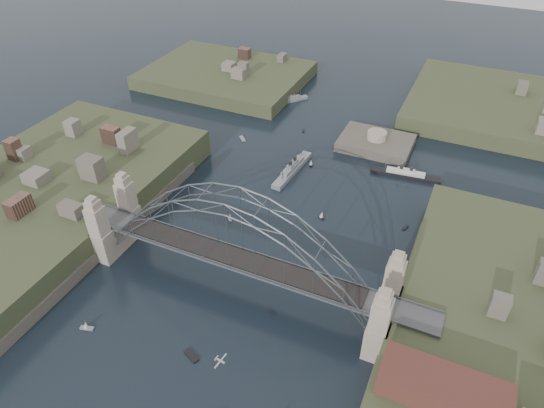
{
  "coord_description": "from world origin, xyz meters",
  "views": [
    {
      "loc": [
        37.21,
        -63.84,
        79.17
      ],
      "look_at": [
        0.0,
        18.0,
        10.0
      ],
      "focal_mm": 32.22,
      "sensor_mm": 36.0,
      "label": 1
    }
  ],
  "objects_px": {
    "fort_island": "(375,148)",
    "wharf_shed": "(444,389)",
    "naval_cruiser_far": "(290,100)",
    "naval_cruiser_near": "(292,169)",
    "ocean_liner": "(405,175)",
    "bridge": "(235,244)"
  },
  "relations": [
    {
      "from": "bridge",
      "to": "ocean_liner",
      "type": "distance_m",
      "value": 63.28
    },
    {
      "from": "bridge",
      "to": "ocean_liner",
      "type": "height_order",
      "value": "bridge"
    },
    {
      "from": "fort_island",
      "to": "ocean_liner",
      "type": "xyz_separation_m",
      "value": [
        12.06,
        -12.63,
        1.09
      ]
    },
    {
      "from": "bridge",
      "to": "naval_cruiser_far",
      "type": "relative_size",
      "value": 7.03
    },
    {
      "from": "naval_cruiser_near",
      "to": "naval_cruiser_far",
      "type": "height_order",
      "value": "naval_cruiser_near"
    },
    {
      "from": "bridge",
      "to": "fort_island",
      "type": "xyz_separation_m",
      "value": [
        12.0,
        70.0,
        -12.66
      ]
    },
    {
      "from": "naval_cruiser_near",
      "to": "naval_cruiser_far",
      "type": "xyz_separation_m",
      "value": [
        -18.34,
        42.4,
        -0.24
      ]
    },
    {
      "from": "bridge",
      "to": "naval_cruiser_near",
      "type": "distance_m",
      "value": 48.06
    },
    {
      "from": "bridge",
      "to": "wharf_shed",
      "type": "bearing_deg",
      "value": -17.65
    },
    {
      "from": "naval_cruiser_far",
      "to": "ocean_liner",
      "type": "height_order",
      "value": "ocean_liner"
    },
    {
      "from": "fort_island",
      "to": "naval_cruiser_far",
      "type": "relative_size",
      "value": 1.84
    },
    {
      "from": "wharf_shed",
      "to": "naval_cruiser_near",
      "type": "distance_m",
      "value": 79.05
    },
    {
      "from": "fort_island",
      "to": "naval_cruiser_far",
      "type": "height_order",
      "value": "fort_island"
    },
    {
      "from": "fort_island",
      "to": "wharf_shed",
      "type": "distance_m",
      "value": 90.48
    },
    {
      "from": "wharf_shed",
      "to": "naval_cruiser_far",
      "type": "distance_m",
      "value": 123.87
    },
    {
      "from": "naval_cruiser_near",
      "to": "naval_cruiser_far",
      "type": "distance_m",
      "value": 46.19
    },
    {
      "from": "ocean_liner",
      "to": "wharf_shed",
      "type": "bearing_deg",
      "value": -74.39
    },
    {
      "from": "wharf_shed",
      "to": "naval_cruiser_near",
      "type": "height_order",
      "value": "wharf_shed"
    },
    {
      "from": "naval_cruiser_near",
      "to": "bridge",
      "type": "bearing_deg",
      "value": -82.19
    },
    {
      "from": "naval_cruiser_near",
      "to": "ocean_liner",
      "type": "distance_m",
      "value": 32.37
    },
    {
      "from": "wharf_shed",
      "to": "bridge",
      "type": "bearing_deg",
      "value": 162.35
    },
    {
      "from": "naval_cruiser_far",
      "to": "bridge",
      "type": "bearing_deg",
      "value": -74.44
    }
  ]
}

